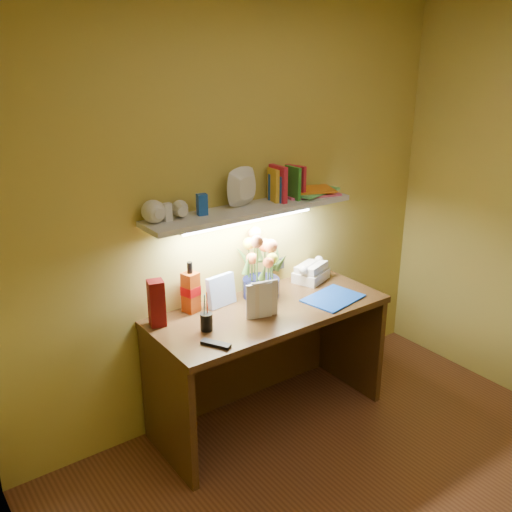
{
  "coord_description": "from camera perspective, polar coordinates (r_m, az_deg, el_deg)",
  "views": [
    {
      "loc": [
        -1.81,
        -1.18,
        2.17
      ],
      "look_at": [
        0.01,
        1.35,
        1.02
      ],
      "focal_mm": 40.0,
      "sensor_mm": 36.0,
      "label": 1
    }
  ],
  "objects": [
    {
      "name": "desk_book_a",
      "position": [
        3.14,
        -0.45,
        -4.57
      ],
      "size": [
        0.16,
        0.06,
        0.21
      ],
      "primitive_type": "imported",
      "rotation": [
        0.0,
        0.0,
        -0.25
      ],
      "color": "beige",
      "rests_on": "desk"
    },
    {
      "name": "pen_cup",
      "position": [
        3.04,
        -5.0,
        -6.0
      ],
      "size": [
        0.07,
        0.07,
        0.16
      ],
      "primitive_type": "cylinder",
      "rotation": [
        0.0,
        0.0,
        0.11
      ],
      "color": "black",
      "rests_on": "desk"
    },
    {
      "name": "flower_bouquet",
      "position": [
        3.39,
        0.52,
        -0.99
      ],
      "size": [
        0.31,
        0.31,
        0.39
      ],
      "primitive_type": null,
      "rotation": [
        0.0,
        0.0,
        0.33
      ],
      "color": "#0E1137",
      "rests_on": "desk"
    },
    {
      "name": "wall_shelf",
      "position": [
        3.27,
        -0.04,
        5.35
      ],
      "size": [
        1.32,
        0.35,
        0.24
      ],
      "color": "silver",
      "rests_on": "ground"
    },
    {
      "name": "telephone",
      "position": [
        3.69,
        5.53,
        -1.46
      ],
      "size": [
        0.27,
        0.23,
        0.13
      ],
      "primitive_type": null,
      "rotation": [
        0.0,
        0.0,
        0.36
      ],
      "color": "white",
      "rests_on": "desk"
    },
    {
      "name": "desk_clock",
      "position": [
        3.74,
        6.29,
        -1.65
      ],
      "size": [
        0.08,
        0.04,
        0.07
      ],
      "primitive_type": "cube",
      "rotation": [
        0.0,
        0.0,
        -0.06
      ],
      "color": "silver",
      "rests_on": "desk"
    },
    {
      "name": "art_card",
      "position": [
        3.31,
        -3.52,
        -3.48
      ],
      "size": [
        0.19,
        0.06,
        0.18
      ],
      "primitive_type": null,
      "rotation": [
        0.0,
        0.0,
        0.13
      ],
      "color": "white",
      "rests_on": "desk"
    },
    {
      "name": "tv_remote",
      "position": [
        2.92,
        -4.04,
        -8.77
      ],
      "size": [
        0.12,
        0.16,
        0.02
      ],
      "primitive_type": "cube",
      "rotation": [
        0.0,
        0.0,
        0.52
      ],
      "color": "black",
      "rests_on": "desk"
    },
    {
      "name": "desk_book_b",
      "position": [
        3.13,
        -0.98,
        -4.7
      ],
      "size": [
        0.15,
        0.06,
        0.21
      ],
      "primitive_type": "imported",
      "rotation": [
        0.0,
        0.0,
        -0.33
      ],
      "color": "silver",
      "rests_on": "desk"
    },
    {
      "name": "whisky_box",
      "position": [
        3.11,
        -9.91,
        -4.66
      ],
      "size": [
        0.1,
        0.1,
        0.26
      ],
      "primitive_type": "cube",
      "rotation": [
        0.0,
        0.0,
        -0.24
      ],
      "color": "#580A0A",
      "rests_on": "desk"
    },
    {
      "name": "blue_folder",
      "position": [
        3.45,
        7.71,
        -4.2
      ],
      "size": [
        0.38,
        0.31,
        0.01
      ],
      "primitive_type": "cube",
      "rotation": [
        0.0,
        0.0,
        0.19
      ],
      "color": "#1548AF",
      "rests_on": "desk"
    },
    {
      "name": "whisky_bottle",
      "position": [
        3.23,
        -6.56,
        -3.1
      ],
      "size": [
        0.1,
        0.1,
        0.3
      ],
      "primitive_type": null,
      "rotation": [
        0.0,
        0.0,
        0.26
      ],
      "color": "#A3390B",
      "rests_on": "desk"
    },
    {
      "name": "desk",
      "position": [
        3.49,
        1.27,
        -10.82
      ],
      "size": [
        1.4,
        0.6,
        0.75
      ],
      "primitive_type": "cube",
      "color": "#3E2811",
      "rests_on": "ground"
    }
  ]
}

